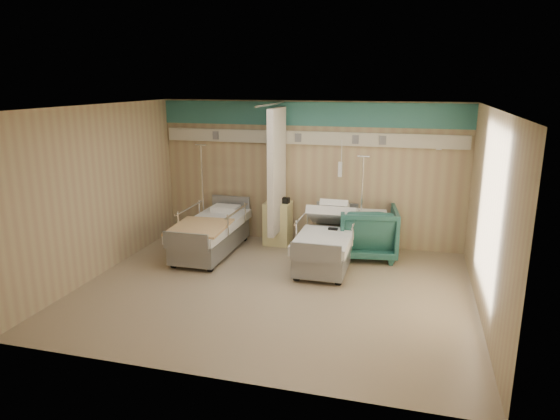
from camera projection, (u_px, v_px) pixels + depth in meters
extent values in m
cube|color=gray|center=(274.00, 289.00, 7.81)|extent=(6.00, 5.00, 0.00)
cube|color=tan|center=(309.00, 173.00, 9.79)|extent=(6.00, 0.04, 2.80)
cube|color=tan|center=(208.00, 258.00, 5.12)|extent=(6.00, 0.04, 2.80)
cube|color=tan|center=(99.00, 191.00, 8.22)|extent=(0.04, 5.00, 2.80)
cube|color=tan|center=(489.00, 216.00, 6.69)|extent=(0.04, 5.00, 2.80)
cube|color=silver|center=(274.00, 107.00, 7.10)|extent=(6.00, 5.00, 0.04)
cube|color=#327572|center=(310.00, 114.00, 9.48)|extent=(6.00, 0.04, 0.45)
cube|color=beige|center=(309.00, 138.00, 9.57)|extent=(5.88, 0.08, 0.25)
cylinder|color=silver|center=(271.00, 104.00, 8.73)|extent=(0.03, 1.80, 0.03)
cube|color=silver|center=(277.00, 171.00, 9.38)|extent=(0.12, 0.90, 2.35)
cube|color=#F5E999|center=(278.00, 223.00, 9.89)|extent=(0.50, 0.48, 0.85)
imported|color=#21534B|center=(368.00, 232.00, 9.14)|extent=(1.16, 1.19, 0.95)
cube|color=silver|center=(369.00, 205.00, 9.00)|extent=(0.70, 0.63, 0.07)
cylinder|color=silver|center=(359.00, 253.00, 9.40)|extent=(0.33, 0.33, 0.03)
cylinder|color=silver|center=(361.00, 206.00, 9.17)|extent=(0.03, 0.03, 1.85)
cylinder|color=silver|center=(364.00, 156.00, 8.94)|extent=(0.22, 0.03, 0.03)
cylinder|color=silver|center=(204.00, 239.00, 10.25)|extent=(0.35, 0.35, 0.03)
cylinder|color=silver|center=(203.00, 193.00, 10.01)|extent=(0.03, 0.03, 1.94)
cylinder|color=silver|center=(201.00, 145.00, 9.77)|extent=(0.23, 0.03, 0.03)
cube|color=black|center=(333.00, 229.00, 8.73)|extent=(0.17, 0.08, 0.04)
cube|color=tan|center=(200.00, 227.00, 8.84)|extent=(1.00, 1.23, 0.04)
cube|color=black|center=(284.00, 200.00, 9.71)|extent=(0.22, 0.15, 0.11)
cylinder|color=white|center=(272.00, 199.00, 9.79)|extent=(0.12, 0.12, 0.13)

